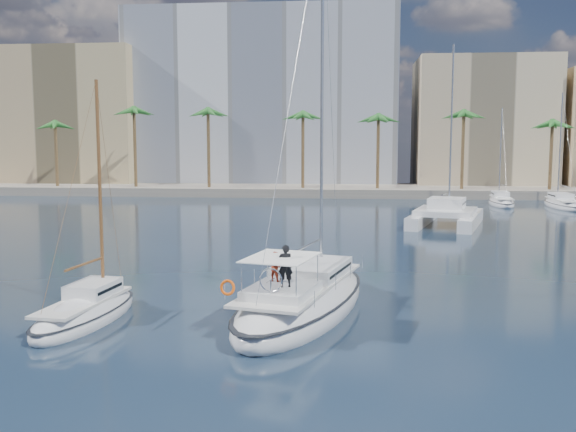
# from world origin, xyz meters

# --- Properties ---
(ground) EXTENTS (160.00, 160.00, 0.00)m
(ground) POSITION_xyz_m (0.00, 0.00, 0.00)
(ground) COLOR black
(ground) RESTS_ON ground
(quay) EXTENTS (120.00, 14.00, 1.20)m
(quay) POSITION_xyz_m (0.00, 61.00, 0.60)
(quay) COLOR gray
(quay) RESTS_ON ground
(building_modern) EXTENTS (42.00, 16.00, 28.00)m
(building_modern) POSITION_xyz_m (-12.00, 73.00, 14.00)
(building_modern) COLOR silver
(building_modern) RESTS_ON ground
(building_tan_left) EXTENTS (22.00, 14.00, 22.00)m
(building_tan_left) POSITION_xyz_m (-42.00, 69.00, 11.00)
(building_tan_left) COLOR tan
(building_tan_left) RESTS_ON ground
(building_beige) EXTENTS (20.00, 14.00, 20.00)m
(building_beige) POSITION_xyz_m (22.00, 70.00, 10.00)
(building_beige) COLOR #CCB892
(building_beige) RESTS_ON ground
(palm_left) EXTENTS (3.60, 3.60, 12.30)m
(palm_left) POSITION_xyz_m (-34.00, 57.00, 10.28)
(palm_left) COLOR brown
(palm_left) RESTS_ON ground
(palm_centre) EXTENTS (3.60, 3.60, 12.30)m
(palm_centre) POSITION_xyz_m (0.00, 57.00, 10.28)
(palm_centre) COLOR brown
(palm_centre) RESTS_ON ground
(main_sloop) EXTENTS (7.25, 13.74, 19.47)m
(main_sloop) POSITION_xyz_m (-0.17, -3.53, 0.57)
(main_sloop) COLOR silver
(main_sloop) RESTS_ON ground
(small_sloop) EXTENTS (3.25, 7.80, 10.88)m
(small_sloop) POSITION_xyz_m (-9.25, -5.73, 0.41)
(small_sloop) COLOR silver
(small_sloop) RESTS_ON ground
(catamaran) EXTENTS (8.43, 12.27, 16.38)m
(catamaran) POSITION_xyz_m (10.68, 27.71, 1.12)
(catamaran) COLOR silver
(catamaran) RESTS_ON ground
(seagull) EXTENTS (1.08, 0.46, 0.20)m
(seagull) POSITION_xyz_m (-2.20, 3.42, 0.63)
(seagull) COLOR silver
(seagull) RESTS_ON ground
(moored_yacht_a) EXTENTS (3.37, 9.52, 11.90)m
(moored_yacht_a) POSITION_xyz_m (20.00, 47.00, 0.00)
(moored_yacht_a) COLOR silver
(moored_yacht_a) RESTS_ON ground
(moored_yacht_b) EXTENTS (3.32, 10.83, 13.72)m
(moored_yacht_b) POSITION_xyz_m (26.50, 45.00, 0.00)
(moored_yacht_b) COLOR silver
(moored_yacht_b) RESTS_ON ground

